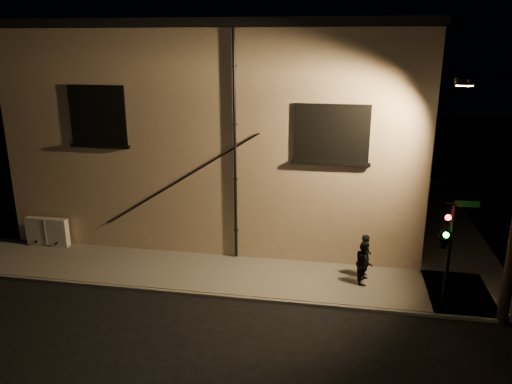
% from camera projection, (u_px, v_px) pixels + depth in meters
% --- Properties ---
extents(ground, '(90.00, 90.00, 0.00)m').
position_uv_depth(ground, '(271.00, 301.00, 16.06)').
color(ground, black).
extents(sidewalk, '(21.00, 16.00, 0.12)m').
position_uv_depth(sidewalk, '(318.00, 249.00, 19.96)').
color(sidewalk, '#5F5B56').
rests_on(sidewalk, ground).
extents(building, '(16.20, 12.23, 8.80)m').
position_uv_depth(building, '(238.00, 120.00, 23.75)').
color(building, tan).
rests_on(building, ground).
extents(utility_cabinet, '(1.75, 0.29, 1.15)m').
position_uv_depth(utility_cabinet, '(48.00, 232.00, 20.00)').
color(utility_cabinet, beige).
rests_on(utility_cabinet, sidewalk).
extents(pedestrian_a, '(0.45, 0.62, 1.57)m').
position_uv_depth(pedestrian_a, '(366.00, 256.00, 17.25)').
color(pedestrian_a, black).
rests_on(pedestrian_a, sidewalk).
extents(pedestrian_b, '(0.60, 0.75, 1.48)m').
position_uv_depth(pedestrian_b, '(364.00, 262.00, 16.86)').
color(pedestrian_b, black).
rests_on(pedestrian_b, sidewalk).
extents(traffic_signal, '(1.22, 2.01, 3.43)m').
position_uv_depth(traffic_signal, '(444.00, 237.00, 14.88)').
color(traffic_signal, black).
rests_on(traffic_signal, sidewalk).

